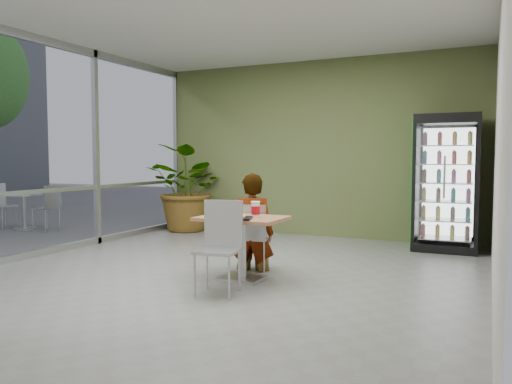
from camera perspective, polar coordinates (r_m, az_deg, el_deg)
ground at (r=6.17m, az=-4.17°, el=-9.58°), size 7.00×7.00×0.00m
room_envelope at (r=6.00m, az=-4.25°, el=5.45°), size 6.00×7.00×3.20m
storefront_frame at (r=7.92m, az=-23.60°, el=4.78°), size 0.10×7.00×3.20m
dining_table at (r=5.88m, az=-1.61°, el=-4.91°), size 1.00×0.71×0.75m
chair_far at (r=6.36m, az=-0.41°, el=-4.56°), size 0.46×0.46×0.86m
chair_near at (r=5.36m, az=-4.07°, el=-5.36°), size 0.51×0.51×0.98m
seated_woman at (r=6.41m, az=-0.44°, el=-4.74°), size 0.64×0.50×1.55m
pizza_plate at (r=5.96m, az=-2.28°, el=-2.56°), size 0.29×0.28×0.03m
soda_cup at (r=5.79m, az=-0.05°, el=-2.02°), size 0.10×0.10×0.19m
napkin_stack at (r=5.78m, az=-4.66°, el=-2.84°), size 0.18×0.18×0.02m
cafeteria_tray at (r=5.62m, az=-2.70°, el=-3.00°), size 0.50×0.43×0.02m
beverage_fridge at (r=8.24m, az=20.90°, el=0.97°), size 0.97×0.75×2.10m
potted_plant at (r=9.82m, az=-7.60°, el=0.46°), size 1.83×1.69×1.69m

